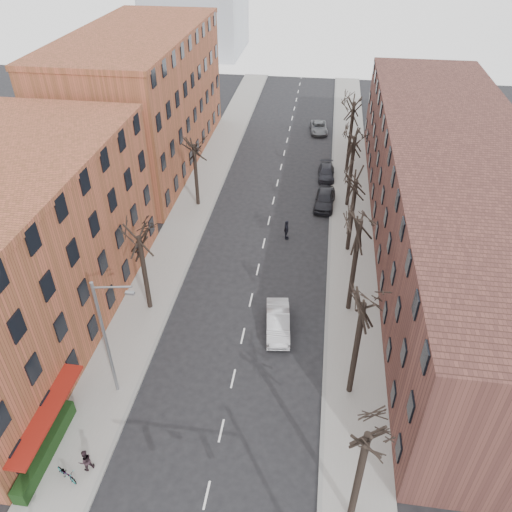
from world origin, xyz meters
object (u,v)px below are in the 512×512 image
at_px(parked_car_near, 325,199).
at_px(bicycle, 67,474).
at_px(parked_car_mid, 326,172).
at_px(silver_sedan, 278,322).

height_order(parked_car_near, bicycle, parked_car_near).
bearing_deg(bicycle, parked_car_mid, 7.86).
distance_m(silver_sedan, parked_car_mid, 25.20).
bearing_deg(bicycle, parked_car_near, 4.40).
distance_m(silver_sedan, parked_car_near, 18.82).
distance_m(silver_sedan, bicycle, 16.63).
bearing_deg(parked_car_mid, parked_car_near, -91.41).
xyz_separation_m(parked_car_near, parked_car_mid, (0.00, 6.43, -0.19)).
distance_m(parked_car_near, bicycle, 34.34).
bearing_deg(silver_sedan, parked_car_near, 74.10).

